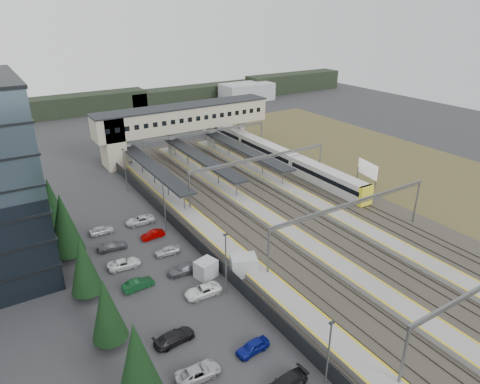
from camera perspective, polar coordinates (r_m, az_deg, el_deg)
ground at (r=61.38m, az=0.86°, el=-7.16°), size 220.00×220.00×0.00m
conifer_row at (r=48.78m, az=-19.11°, el=-10.90°), size 4.42×49.82×9.50m
car_park at (r=51.79m, az=-8.35°, el=-13.18°), size 10.56×44.79×1.27m
lampposts at (r=56.83m, az=-6.62°, el=-5.00°), size 0.50×53.25×8.07m
fence at (r=61.98m, az=-6.75°, el=-5.94°), size 0.08×90.00×2.00m
relay_cabin_near at (r=54.56m, az=0.48°, el=-9.82°), size 3.87×3.38×2.69m
relay_cabin_far at (r=54.55m, az=-4.58°, el=-10.17°), size 2.96×2.67×2.28m
rail_corridor at (r=69.57m, az=5.10°, el=-3.04°), size 34.00×90.00×0.92m
canopies at (r=84.28m, az=-5.11°, el=4.51°), size 23.10×30.00×3.28m
footbridge at (r=96.48m, az=-8.97°, el=9.28°), size 40.40×6.40×11.20m
gantries at (r=67.34m, az=8.11°, el=1.21°), size 28.40×62.28×7.17m
train at (r=94.21m, az=3.88°, el=5.37°), size 2.73×56.98×3.43m
billboard at (r=83.82m, az=16.64°, el=2.84°), size 1.09×5.46×4.60m
scrub_east at (r=94.04m, az=22.79°, el=2.24°), size 34.00×120.00×0.06m
treeline_far at (r=148.98m, az=-11.04°, el=12.22°), size 170.00×19.00×7.00m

